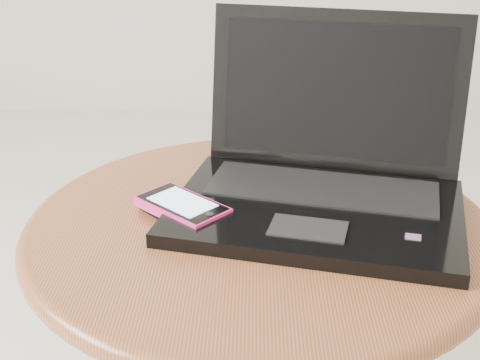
{
  "coord_description": "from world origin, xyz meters",
  "views": [
    {
      "loc": [
        0.03,
        -0.8,
        0.93
      ],
      "look_at": [
        0.01,
        0.01,
        0.57
      ],
      "focal_mm": 51.13,
      "sensor_mm": 36.0,
      "label": 1
    }
  ],
  "objects": [
    {
      "name": "phone_pink",
      "position": [
        -0.07,
        0.02,
        0.52
      ],
      "size": [
        0.14,
        0.13,
        0.02
      ],
      "color": "#E02877",
      "rests_on": "phone_black"
    },
    {
      "name": "table",
      "position": [
        0.04,
        0.02,
        0.4
      ],
      "size": [
        0.64,
        0.64,
        0.51
      ],
      "color": "#592717",
      "rests_on": "ground"
    },
    {
      "name": "phone_black",
      "position": [
        -0.07,
        0.03,
        0.51
      ],
      "size": [
        0.13,
        0.13,
        0.01
      ],
      "color": "black",
      "rests_on": "table"
    },
    {
      "name": "laptop",
      "position": [
        0.12,
        0.07,
        0.55
      ],
      "size": [
        0.44,
        0.39,
        0.25
      ],
      "color": "black",
      "rests_on": "table"
    }
  ]
}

